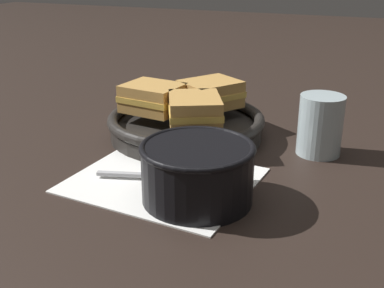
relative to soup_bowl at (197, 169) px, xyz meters
name	(u,v)px	position (x,y,z in m)	size (l,w,h in m)	color
ground_plane	(171,179)	(-0.06, 0.04, -0.04)	(4.00, 4.00, 0.00)	black
napkin	(163,179)	(-0.06, 0.03, -0.04)	(0.26, 0.22, 0.00)	white
soup_bowl	(197,169)	(0.00, 0.00, 0.00)	(0.14, 0.14, 0.08)	black
spoon	(184,177)	(-0.03, 0.04, -0.04)	(0.17, 0.07, 0.01)	#B7B7BC
skillet	(186,125)	(-0.10, 0.20, -0.02)	(0.27, 0.27, 0.04)	black
sandwich_near_left	(153,98)	(-0.16, 0.20, 0.02)	(0.11, 0.09, 0.05)	#C18E47
sandwich_near_right	(195,111)	(-0.07, 0.16, 0.02)	(0.11, 0.12, 0.05)	#C18E47
sandwich_far_left	(210,94)	(-0.08, 0.26, 0.02)	(0.12, 0.13, 0.05)	#C18E47
drinking_glass	(320,125)	(0.12, 0.21, 0.00)	(0.07, 0.07, 0.09)	silver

